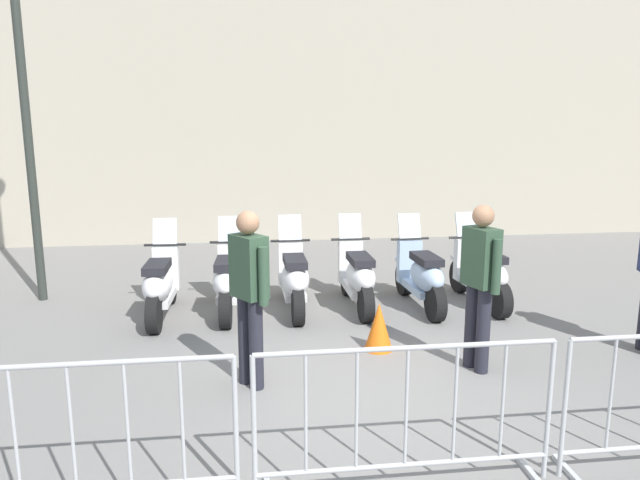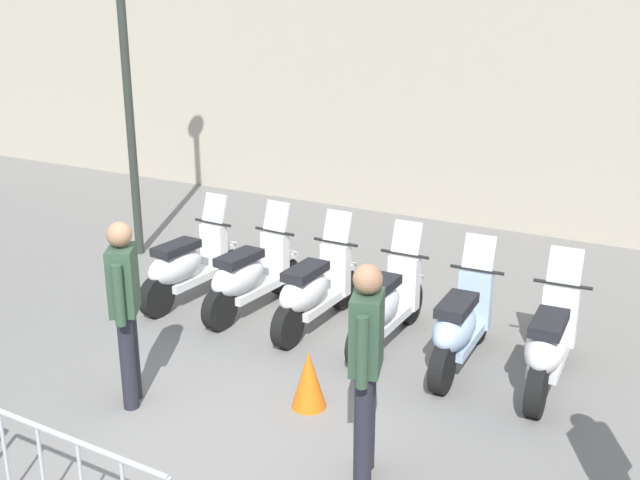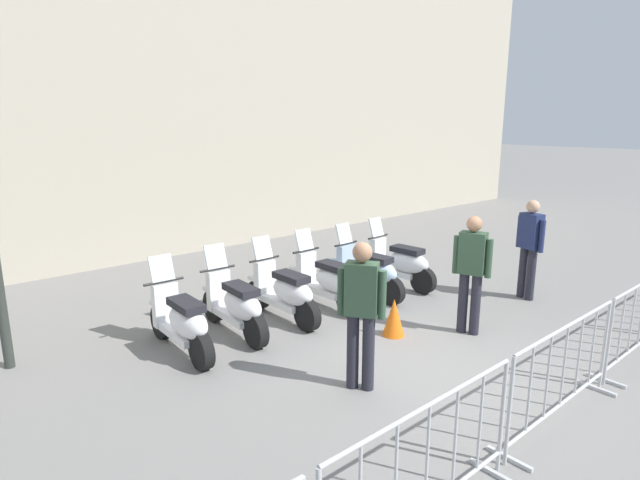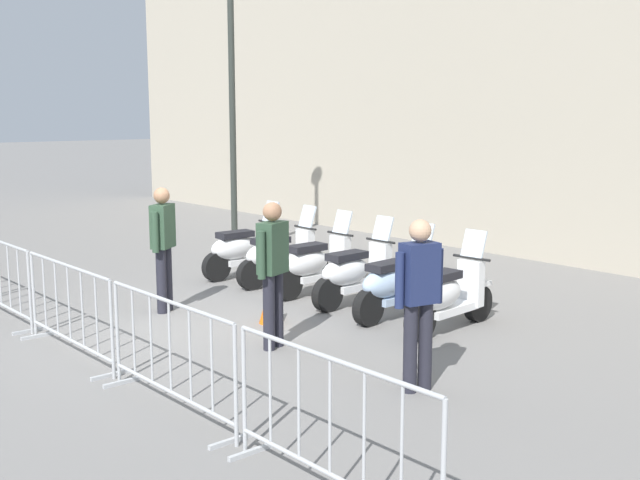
# 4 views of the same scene
# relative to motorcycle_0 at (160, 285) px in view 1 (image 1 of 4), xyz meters

# --- Properties ---
(ground_plane) EXTENTS (120.00, 120.00, 0.00)m
(ground_plane) POSITION_rel_motorcycle_0_xyz_m (2.31, -2.24, -0.45)
(ground_plane) COLOR slate
(motorcycle_0) EXTENTS (0.56, 1.72, 1.24)m
(motorcycle_0) POSITION_rel_motorcycle_0_xyz_m (0.00, 0.00, 0.00)
(motorcycle_0) COLOR black
(motorcycle_0) RESTS_ON ground
(motorcycle_1) EXTENTS (0.56, 1.72, 1.24)m
(motorcycle_1) POSITION_rel_motorcycle_0_xyz_m (0.86, 0.13, 0.00)
(motorcycle_1) COLOR black
(motorcycle_1) RESTS_ON ground
(motorcycle_2) EXTENTS (0.56, 1.73, 1.24)m
(motorcycle_2) POSITION_rel_motorcycle_0_xyz_m (1.73, 0.18, 0.00)
(motorcycle_2) COLOR black
(motorcycle_2) RESTS_ON ground
(motorcycle_3) EXTENTS (0.56, 1.73, 1.24)m
(motorcycle_3) POSITION_rel_motorcycle_0_xyz_m (2.60, 0.24, 0.00)
(motorcycle_3) COLOR black
(motorcycle_3) RESTS_ON ground
(motorcycle_4) EXTENTS (0.59, 1.72, 1.24)m
(motorcycle_4) POSITION_rel_motorcycle_0_xyz_m (3.47, 0.20, 0.00)
(motorcycle_4) COLOR black
(motorcycle_4) RESTS_ON ground
(motorcycle_5) EXTENTS (0.60, 1.72, 1.24)m
(motorcycle_5) POSITION_rel_motorcycle_0_xyz_m (4.34, 0.27, 0.00)
(motorcycle_5) COLOR black
(motorcycle_5) RESTS_ON ground
(barrier_segment_1) EXTENTS (2.12, 0.56, 1.07)m
(barrier_segment_1) POSITION_rel_motorcycle_0_xyz_m (0.21, -3.98, 0.07)
(barrier_segment_1) COLOR #B2B5B7
(barrier_segment_1) RESTS_ON ground
(barrier_segment_2) EXTENTS (2.12, 0.56, 1.07)m
(barrier_segment_2) POSITION_rel_motorcycle_0_xyz_m (2.41, -3.84, 0.07)
(barrier_segment_2) COLOR #B2B5B7
(barrier_segment_2) RESTS_ON ground
(street_lamp) EXTENTS (0.36, 0.36, 5.67)m
(street_lamp) POSITION_rel_motorcycle_0_xyz_m (-1.88, 0.98, 2.98)
(street_lamp) COLOR #2D332D
(street_lamp) RESTS_ON ground
(officer_near_row_end) EXTENTS (0.34, 0.52, 1.73)m
(officer_near_row_end) POSITION_rel_motorcycle_0_xyz_m (3.58, -1.85, 0.53)
(officer_near_row_end) COLOR #23232D
(officer_near_row_end) RESTS_ON ground
(officer_mid_plaza) EXTENTS (0.39, 0.45, 1.73)m
(officer_mid_plaza) POSITION_rel_motorcycle_0_xyz_m (1.26, -2.09, 0.53)
(officer_mid_plaza) COLOR #23232D
(officer_mid_plaza) RESTS_ON ground
(traffic_cone) EXTENTS (0.32, 0.32, 0.55)m
(traffic_cone) POSITION_rel_motorcycle_0_xyz_m (2.65, -1.26, -0.18)
(traffic_cone) COLOR orange
(traffic_cone) RESTS_ON ground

